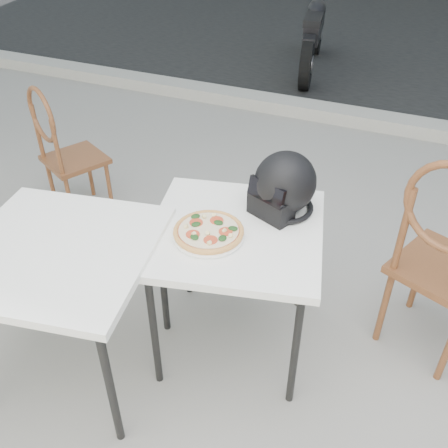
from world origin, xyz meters
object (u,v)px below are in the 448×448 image
at_px(plate, 209,235).
at_px(motorcycle, 313,35).
at_px(cafe_table_side, 59,260).
at_px(cafe_chair_side, 62,146).
at_px(pizza, 209,231).
at_px(cafe_chair_main, 446,254).
at_px(cafe_table_main, 235,240).
at_px(helmet, 283,186).

distance_m(plate, motorcycle, 4.38).
xyz_separation_m(cafe_table_side, cafe_chair_side, (-0.85, 1.06, -0.15)).
distance_m(plate, pizza, 0.02).
bearing_deg(motorcycle, cafe_chair_main, -77.21).
xyz_separation_m(cafe_table_main, cafe_chair_side, (-1.47, 0.62, -0.13)).
bearing_deg(cafe_table_main, motorcycle, 100.18).
xyz_separation_m(cafe_table_main, cafe_table_side, (-0.62, -0.45, 0.02)).
bearing_deg(pizza, plate, -105.19).
bearing_deg(cafe_chair_side, cafe_table_main, -175.91).
xyz_separation_m(cafe_table_main, cafe_chair_main, (0.88, 0.32, -0.03)).
bearing_deg(motorcycle, cafe_chair_side, -111.11).
xyz_separation_m(cafe_table_main, plate, (-0.08, -0.10, 0.07)).
relative_size(cafe_table_main, cafe_chair_side, 0.96).
xyz_separation_m(helmet, cafe_chair_main, (0.74, 0.10, -0.23)).
height_order(plate, motorcycle, motorcycle).
height_order(cafe_table_main, helmet, helmet).
relative_size(plate, cafe_chair_side, 0.43).
xyz_separation_m(helmet, motorcycle, (-0.90, 3.99, -0.44)).
bearing_deg(plate, cafe_chair_side, 152.54).
height_order(cafe_table_main, plate, plate).
bearing_deg(helmet, pizza, -101.87).
height_order(cafe_chair_main, cafe_table_side, cafe_chair_main).
height_order(cafe_chair_main, cafe_chair_side, cafe_chair_main).
relative_size(helmet, cafe_table_side, 0.41).
height_order(pizza, cafe_chair_side, cafe_chair_side).
height_order(cafe_table_main, motorcycle, motorcycle).
bearing_deg(plate, helmet, 55.36).
relative_size(cafe_chair_main, cafe_table_side, 1.23).
bearing_deg(helmet, plate, -101.85).
xyz_separation_m(cafe_table_side, motorcycle, (-0.14, 4.66, -0.27)).
distance_m(plate, helmet, 0.41).
height_order(pizza, helmet, helmet).
bearing_deg(plate, motorcycle, 98.87).
distance_m(cafe_table_main, cafe_table_side, 0.76).
bearing_deg(helmet, cafe_table_main, -99.53).
bearing_deg(cafe_table_side, pizza, 32.84).
relative_size(cafe_table_side, cafe_chair_side, 0.96).
relative_size(plate, cafe_table_side, 0.45).
bearing_deg(motorcycle, cafe_table_side, -98.19).
xyz_separation_m(pizza, cafe_chair_main, (0.96, 0.42, -0.13)).
distance_m(cafe_table_main, helmet, 0.32).
bearing_deg(cafe_chair_main, cafe_chair_side, 15.52).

